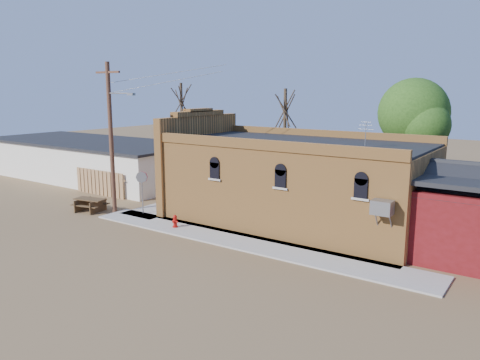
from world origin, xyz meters
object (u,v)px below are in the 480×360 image
Objects in this scene: picnic_table at (90,203)px; utility_pole at (112,135)px; brick_bar at (291,181)px; trash_barrel at (205,195)px; fire_hydrant at (175,221)px; stop_sign at (142,181)px.

utility_pole is at bearing 13.98° from picnic_table.
trash_barrel is at bearing 172.84° from brick_bar.
utility_pole is at bearing 152.90° from fire_hydrant.
fire_hydrant is (-4.45, -4.73, -1.92)m from brick_bar.
stop_sign is at bearing -103.05° from trash_barrel.
fire_hydrant is at bearing -9.27° from picnic_table.
brick_bar is 1.82× the size of utility_pole.
brick_bar is at bearing 14.46° from stop_sign.
brick_bar is 20.11× the size of trash_barrel.
fire_hydrant is 6.13m from trash_barrel.
brick_bar is 8.82m from stop_sign.
fire_hydrant is (5.33, -0.44, -4.36)m from utility_pole.
brick_bar reaches higher than stop_sign.
utility_pole is at bearing -171.76° from stop_sign.
stop_sign is 4.94m from trash_barrel.
picnic_table is at bearing -126.35° from trash_barrel.
brick_bar is 7.24m from trash_barrel.
utility_pole reaches higher than picnic_table.
brick_bar is 7.51× the size of picnic_table.
brick_bar reaches higher than picnic_table.
picnic_table is at bearing 159.81° from fire_hydrant.
stop_sign reaches higher than trash_barrel.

